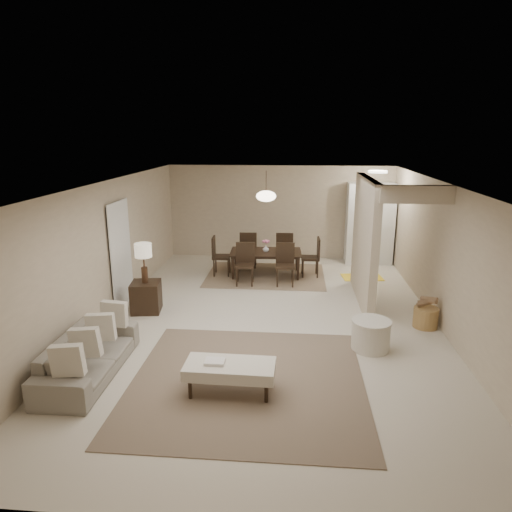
# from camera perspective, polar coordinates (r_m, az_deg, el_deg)

# --- Properties ---
(floor) EXTENTS (9.00, 9.00, 0.00)m
(floor) POSITION_cam_1_polar(r_m,az_deg,el_deg) (8.41, 1.78, -8.19)
(floor) COLOR beige
(floor) RESTS_ON ground
(ceiling) EXTENTS (9.00, 9.00, 0.00)m
(ceiling) POSITION_cam_1_polar(r_m,az_deg,el_deg) (7.77, 1.93, 9.00)
(ceiling) COLOR white
(ceiling) RESTS_ON back_wall
(back_wall) EXTENTS (6.00, 0.00, 6.00)m
(back_wall) POSITION_cam_1_polar(r_m,az_deg,el_deg) (12.39, 3.00, 5.46)
(back_wall) COLOR tan
(back_wall) RESTS_ON floor
(left_wall) EXTENTS (0.00, 9.00, 9.00)m
(left_wall) POSITION_cam_1_polar(r_m,az_deg,el_deg) (8.68, -18.33, 0.50)
(left_wall) COLOR tan
(left_wall) RESTS_ON floor
(right_wall) EXTENTS (0.00, 9.00, 9.00)m
(right_wall) POSITION_cam_1_polar(r_m,az_deg,el_deg) (8.40, 22.75, -0.40)
(right_wall) COLOR tan
(right_wall) RESTS_ON floor
(partition) EXTENTS (0.15, 2.50, 2.50)m
(partition) POSITION_cam_1_polar(r_m,az_deg,el_deg) (9.30, 13.43, 1.81)
(partition) COLOR tan
(partition) RESTS_ON floor
(doorway) EXTENTS (0.04, 0.90, 2.04)m
(doorway) POSITION_cam_1_polar(r_m,az_deg,el_deg) (9.26, -16.61, 0.06)
(doorway) COLOR black
(doorway) RESTS_ON floor
(pantry_cabinet) EXTENTS (1.20, 0.55, 2.10)m
(pantry_cabinet) POSITION_cam_1_polar(r_m,az_deg,el_deg) (12.23, 14.02, 3.95)
(pantry_cabinet) COLOR silver
(pantry_cabinet) RESTS_ON floor
(flush_light) EXTENTS (0.44, 0.44, 0.05)m
(flush_light) POSITION_cam_1_polar(r_m,az_deg,el_deg) (11.11, 14.98, 10.15)
(flush_light) COLOR white
(flush_light) RESTS_ON ceiling
(living_rug) EXTENTS (3.20, 3.20, 0.01)m
(living_rug) POSITION_cam_1_polar(r_m,az_deg,el_deg) (6.55, -1.05, -15.33)
(living_rug) COLOR brown
(living_rug) RESTS_ON floor
(sofa) EXTENTS (2.01, 0.80, 0.58)m
(sofa) POSITION_cam_1_polar(r_m,az_deg,el_deg) (7.00, -20.17, -11.59)
(sofa) COLOR gray
(sofa) RESTS_ON floor
(ottoman_bench) EXTENTS (1.19, 0.57, 0.42)m
(ottoman_bench) POSITION_cam_1_polar(r_m,az_deg,el_deg) (6.15, -3.28, -13.97)
(ottoman_bench) COLOR beige
(ottoman_bench) RESTS_ON living_rug
(side_table) EXTENTS (0.60, 0.60, 0.58)m
(side_table) POSITION_cam_1_polar(r_m,az_deg,el_deg) (9.02, -13.57, -4.98)
(side_table) COLOR black
(side_table) RESTS_ON floor
(table_lamp) EXTENTS (0.32, 0.32, 0.76)m
(table_lamp) POSITION_cam_1_polar(r_m,az_deg,el_deg) (8.77, -13.91, 0.27)
(table_lamp) COLOR #452E1D
(table_lamp) RESTS_ON side_table
(round_pouf) EXTENTS (0.62, 0.62, 0.48)m
(round_pouf) POSITION_cam_1_polar(r_m,az_deg,el_deg) (7.54, 14.15, -9.54)
(round_pouf) COLOR beige
(round_pouf) RESTS_ON floor
(wicker_basket) EXTENTS (0.53, 0.53, 0.36)m
(wicker_basket) POSITION_cam_1_polar(r_m,az_deg,el_deg) (8.65, 20.44, -7.21)
(wicker_basket) COLOR olive
(wicker_basket) RESTS_ON floor
(dining_rug) EXTENTS (2.80, 2.10, 0.01)m
(dining_rug) POSITION_cam_1_polar(r_m,az_deg,el_deg) (11.01, 1.21, -2.43)
(dining_rug) COLOR #846E52
(dining_rug) RESTS_ON floor
(dining_table) EXTENTS (1.72, 1.01, 0.59)m
(dining_table) POSITION_cam_1_polar(r_m,az_deg,el_deg) (10.93, 1.22, -0.97)
(dining_table) COLOR black
(dining_table) RESTS_ON dining_rug
(dining_chairs) EXTENTS (2.55, 1.88, 0.95)m
(dining_chairs) POSITION_cam_1_polar(r_m,az_deg,el_deg) (10.88, 1.22, -0.08)
(dining_chairs) COLOR black
(dining_chairs) RESTS_ON dining_rug
(vase) EXTENTS (0.20, 0.20, 0.16)m
(vase) POSITION_cam_1_polar(r_m,az_deg,el_deg) (10.83, 1.23, 0.93)
(vase) COLOR white
(vase) RESTS_ON dining_table
(yellow_mat) EXTENTS (0.99, 0.67, 0.01)m
(yellow_mat) POSITION_cam_1_polar(r_m,az_deg,el_deg) (11.16, 13.11, -2.60)
(yellow_mat) COLOR yellow
(yellow_mat) RESTS_ON floor
(pendant_light) EXTENTS (0.46, 0.46, 0.71)m
(pendant_light) POSITION_cam_1_polar(r_m,az_deg,el_deg) (10.59, 1.27, 7.50)
(pendant_light) COLOR #452E1D
(pendant_light) RESTS_ON ceiling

